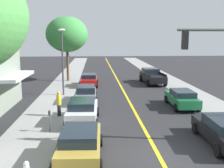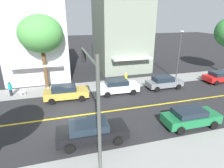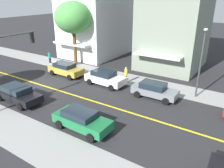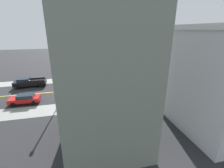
{
  "view_description": "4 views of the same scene",
  "coord_description": "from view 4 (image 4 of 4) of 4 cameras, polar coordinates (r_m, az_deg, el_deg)",
  "views": [
    {
      "loc": [
        -3.0,
        -11.91,
        5.55
      ],
      "look_at": [
        -1.8,
        6.8,
        2.32
      ],
      "focal_mm": 43.29,
      "sensor_mm": 36.0,
      "label": 1
    },
    {
      "loc": [
        14.59,
        -0.5,
        8.14
      ],
      "look_at": [
        -2.33,
        4.36,
        1.71
      ],
      "focal_mm": 30.22,
      "sensor_mm": 36.0,
      "label": 2
    },
    {
      "loc": [
        14.2,
        18.14,
        9.08
      ],
      "look_at": [
        -1.08,
        8.16,
        1.62
      ],
      "focal_mm": 35.49,
      "sensor_mm": 36.0,
      "label": 3
    },
    {
      "loc": [
        -27.47,
        11.42,
        10.55
      ],
      "look_at": [
        -2.38,
        5.54,
        1.53
      ],
      "focal_mm": 25.16,
      "sensor_mm": 36.0,
      "label": 4
    }
  ],
  "objects": [
    {
      "name": "street_tree_left_far",
      "position": [
        38.59,
        13.07,
        10.62
      ],
      "size": [
        3.96,
        3.96,
        6.77
      ],
      "color": "brown",
      "rests_on": "ground"
    },
    {
      "name": "green_sedan_right_curb",
      "position": [
        33.03,
        -8.18,
        1.84
      ],
      "size": [
        2.0,
        4.39,
        1.42
      ],
      "rotation": [
        0.0,
        0.0,
        1.56
      ],
      "color": "#196638",
      "rests_on": "ground"
    },
    {
      "name": "pedestrian_teal_shirt",
      "position": [
        28.94,
        24.3,
        -2.13
      ],
      "size": [
        0.38,
        0.38,
        1.59
      ],
      "rotation": [
        0.0,
        0.0,
        0.46
      ],
      "color": "black",
      "rests_on": "ground"
    },
    {
      "name": "grey_sedan_left_curb",
      "position": [
        25.64,
        -11.55,
        -3.56
      ],
      "size": [
        1.98,
        4.22,
        1.46
      ],
      "rotation": [
        0.0,
        0.0,
        1.58
      ],
      "color": "slate",
      "rests_on": "ground"
    },
    {
      "name": "brick_apartment_block",
      "position": [
        20.33,
        32.97,
        1.77
      ],
      "size": [
        12.27,
        7.93,
        11.0
      ],
      "rotation": [
        0.0,
        0.0,
        -1.57
      ],
      "color": "silver",
      "rests_on": "ground"
    },
    {
      "name": "pedestrian_yellow_shirt",
      "position": [
        24.29,
        -1.71,
        -3.98
      ],
      "size": [
        0.34,
        0.34,
        1.79
      ],
      "rotation": [
        0.0,
        0.0,
        2.42
      ],
      "color": "black",
      "rests_on": "ground"
    },
    {
      "name": "black_pickup_truck",
      "position": [
        34.15,
        -27.9,
        0.56
      ],
      "size": [
        2.49,
        5.82,
        1.76
      ],
      "rotation": [
        0.0,
        0.0,
        1.61
      ],
      "color": "black",
      "rests_on": "ground"
    },
    {
      "name": "traffic_light_mast",
      "position": [
        34.31,
        4.44,
        8.76
      ],
      "size": [
        5.4,
        0.32,
        6.48
      ],
      "rotation": [
        0.0,
        0.0,
        3.14
      ],
      "color": "#474C47",
      "rests_on": "ground"
    },
    {
      "name": "sidewalk_right",
      "position": [
        37.55,
        5.07,
        2.9
      ],
      "size": [
        3.33,
        126.0,
        0.01
      ],
      "primitive_type": "cube",
      "color": "gray",
      "rests_on": "ground"
    },
    {
      "name": "gold_sedan_left_curb",
      "position": [
        28.17,
        11.92,
        -1.42
      ],
      "size": [
        2.14,
        4.42,
        1.5
      ],
      "rotation": [
        0.0,
        0.0,
        1.54
      ],
      "color": "#B29338",
      "rests_on": "ground"
    },
    {
      "name": "ground_plane",
      "position": [
        31.57,
        8.83,
        -0.47
      ],
      "size": [
        140.0,
        140.0,
        0.0
      ],
      "primitive_type": "plane",
      "color": "#262628"
    },
    {
      "name": "fire_hydrant",
      "position": [
        27.48,
        17.01,
        -3.26
      ],
      "size": [
        0.44,
        0.24,
        0.83
      ],
      "color": "silver",
      "rests_on": "ground"
    },
    {
      "name": "small_dog",
      "position": [
        28.63,
        22.02,
        -3.04
      ],
      "size": [
        0.5,
        0.71,
        0.55
      ],
      "rotation": [
        0.0,
        0.0,
        5.19
      ],
      "color": "silver",
      "rests_on": "ground"
    },
    {
      "name": "sidewalk_left",
      "position": [
        25.94,
        14.3,
        -5.34
      ],
      "size": [
        3.33,
        126.0,
        0.01
      ],
      "primitive_type": "cube",
      "color": "gray",
      "rests_on": "ground"
    },
    {
      "name": "street_lamp",
      "position": [
        22.56,
        -20.13,
        1.08
      ],
      "size": [
        0.7,
        0.36,
        6.39
      ],
      "color": "#38383D",
      "rests_on": "ground"
    },
    {
      "name": "white_sedan_left_curb",
      "position": [
        26.25,
        0.86,
        -2.5
      ],
      "size": [
        2.2,
        4.41,
        1.53
      ],
      "rotation": [
        0.0,
        0.0,
        1.53
      ],
      "color": "silver",
      "rests_on": "ground"
    },
    {
      "name": "street_tree_right_corner",
      "position": [
        24.35,
        21.04,
        7.82
      ],
      "size": [
        4.76,
        4.76,
        8.31
      ],
      "color": "brown",
      "rests_on": "ground"
    },
    {
      "name": "road_centerline_stripe",
      "position": [
        31.57,
        8.83,
        -0.47
      ],
      "size": [
        0.2,
        126.0,
        0.0
      ],
      "primitive_type": "cube",
      "color": "yellow",
      "rests_on": "ground"
    },
    {
      "name": "red_sedan_left_curb",
      "position": [
        26.88,
        -29.08,
        -4.66
      ],
      "size": [
        2.09,
        4.23,
        1.42
      ],
      "rotation": [
        0.0,
        0.0,
        1.56
      ],
      "color": "red",
      "rests_on": "ground"
    },
    {
      "name": "parking_meter",
      "position": [
        25.04,
        5.86,
        -3.59
      ],
      "size": [
        0.12,
        0.18,
        1.29
      ],
      "color": "#4C4C51",
      "rests_on": "ground"
    },
    {
      "name": "corner_shop_building",
      "position": [
        13.88,
        -3.38,
        6.59
      ],
      "size": [
        10.41,
        7.59,
        14.99
      ],
      "rotation": [
        0.0,
        0.0,
        -1.57
      ],
      "color": "gray",
      "rests_on": "ground"
    },
    {
      "name": "black_sedan_right_curb",
      "position": [
        34.25,
        4.81,
        2.62
      ],
      "size": [
        2.18,
        4.83,
        1.44
      ],
      "rotation": [
        0.0,
        0.0,
        1.54
      ],
      "color": "black",
      "rests_on": "ground"
    }
  ]
}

